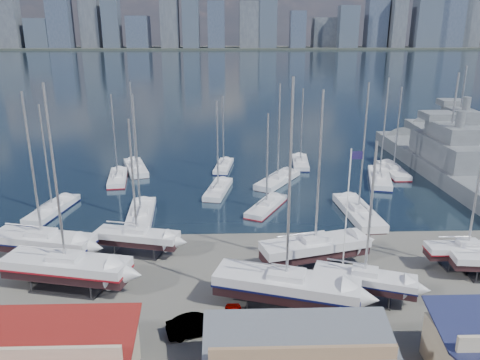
{
  "coord_description": "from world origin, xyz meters",
  "views": [
    {
      "loc": [
        -4.67,
        -50.14,
        22.68
      ],
      "look_at": [
        -2.86,
        8.0,
        4.03
      ],
      "focal_mm": 35.0,
      "sensor_mm": 36.0,
      "label": 1
    }
  ],
  "objects_px": {
    "naval_ship_east": "(446,166)",
    "flagpole": "(348,204)",
    "car_a": "(233,319)",
    "naval_ship_west": "(456,143)",
    "sailboat_cradle_0": "(43,242)"
  },
  "relations": [
    {
      "from": "sailboat_cradle_0",
      "to": "naval_ship_west",
      "type": "distance_m",
      "value": 77.63
    },
    {
      "from": "flagpole",
      "to": "naval_ship_west",
      "type": "bearing_deg",
      "value": 54.79
    },
    {
      "from": "naval_ship_west",
      "to": "flagpole",
      "type": "bearing_deg",
      "value": 148.3
    },
    {
      "from": "naval_ship_west",
      "to": "car_a",
      "type": "xyz_separation_m",
      "value": [
        -44.65,
        -55.9,
        -1.03
      ]
    },
    {
      "from": "naval_ship_east",
      "to": "flagpole",
      "type": "bearing_deg",
      "value": 141.12
    },
    {
      "from": "sailboat_cradle_0",
      "to": "flagpole",
      "type": "relative_size",
      "value": 1.37
    },
    {
      "from": "sailboat_cradle_0",
      "to": "naval_ship_west",
      "type": "bearing_deg",
      "value": 48.27
    },
    {
      "from": "naval_ship_west",
      "to": "car_a",
      "type": "bearing_deg",
      "value": 144.9
    },
    {
      "from": "naval_ship_east",
      "to": "car_a",
      "type": "relative_size",
      "value": 12.54
    },
    {
      "from": "naval_ship_east",
      "to": "flagpole",
      "type": "relative_size",
      "value": 3.72
    },
    {
      "from": "naval_ship_east",
      "to": "sailboat_cradle_0",
      "type": "bearing_deg",
      "value": 115.81
    },
    {
      "from": "car_a",
      "to": "naval_ship_west",
      "type": "bearing_deg",
      "value": 51.2
    },
    {
      "from": "naval_ship_west",
      "to": "naval_ship_east",
      "type": "bearing_deg",
      "value": 153.45
    },
    {
      "from": "sailboat_cradle_0",
      "to": "flagpole",
      "type": "xyz_separation_m",
      "value": [
        30.09,
        -3.81,
        5.18
      ]
    },
    {
      "from": "naval_ship_east",
      "to": "naval_ship_west",
      "type": "height_order",
      "value": "naval_ship_east"
    }
  ]
}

